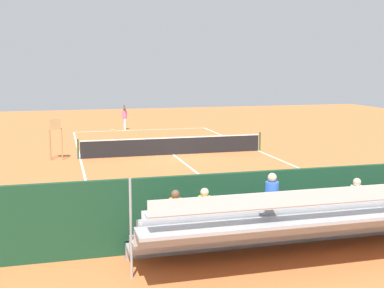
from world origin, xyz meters
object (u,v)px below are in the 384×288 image
Objects in this scene: umpire_chair at (56,134)px; courtside_bench at (327,208)px; tennis_player at (125,116)px; bleacher_stand at (306,221)px; equipment_bag at (269,227)px; tennis_net at (173,146)px; tennis_racket at (113,130)px; tennis_ball_near at (137,135)px.

umpire_chair is 1.19× the size of courtside_bench.
bleacher_stand is at bearing 92.46° from tennis_player.
courtside_bench is at bearing -176.25° from equipment_bag.
tennis_net reaches higher than equipment_bag.
tennis_racket is at bearing -85.59° from bleacher_stand.
tennis_ball_near is (-5.38, -7.65, -1.28)m from umpire_chair.
tennis_net is 156.06× the size of tennis_ball_near.
umpire_chair is 15.69m from courtside_bench.
umpire_chair is (6.20, -0.22, 0.81)m from tennis_net.
bleacher_stand is 26.84m from tennis_player.
courtside_bench is 25.08m from tennis_racket.
bleacher_stand reaches higher than tennis_player.
courtside_bench is 0.93× the size of tennis_player.
equipment_bag reaches higher than tennis_racket.
umpire_chair is 32.42× the size of tennis_ball_near.
tennis_net is at bearing 100.34° from tennis_racket.
tennis_player is 29.18× the size of tennis_ball_near.
tennis_net is 11.44× the size of equipment_bag.
tennis_racket is at bearing -79.66° from tennis_net.
tennis_ball_near is at bearing -84.07° from tennis_net.
bleacher_stand is 4.70× the size of tennis_player.
umpire_chair is at bearing -59.42° from courtside_bench.
tennis_net is at bearing 177.93° from umpire_chair.
bleacher_stand is 10.07× the size of equipment_bag.
tennis_player is 1.36m from tennis_racket.
tennis_player is (1.15, -26.81, 0.07)m from bleacher_stand.
courtside_bench reaches higher than tennis_ball_near.
tennis_ball_near is at bearing -125.14° from umpire_chair.
tennis_ball_near reaches higher than tennis_racket.
bleacher_stand is at bearing 94.41° from tennis_racket.
umpire_chair reaches higher than tennis_player.
umpire_chair is 3.68× the size of tennis_racket.
tennis_net is 4.81× the size of umpire_chair.
tennis_ball_near is at bearing -88.06° from bleacher_stand.
umpire_chair is at bearing 54.86° from tennis_ball_near.
umpire_chair is 9.44m from tennis_ball_near.
tennis_player is 3.75m from tennis_ball_near.
umpire_chair is at bearing -2.07° from tennis_net.
courtside_bench is at bearing -131.15° from bleacher_stand.
courtside_bench reaches higher than equipment_bag.
equipment_bag is 24.97m from tennis_racket.
bleacher_stand reaches higher than tennis_racket.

